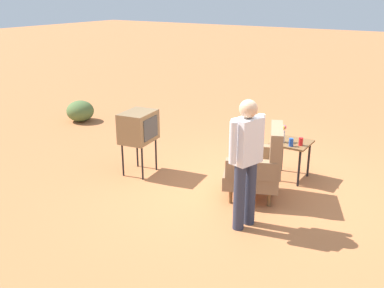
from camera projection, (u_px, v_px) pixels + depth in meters
ground_plane at (253, 192)px, 6.50m from camera, size 60.00×60.00×0.00m
armchair at (259, 165)px, 6.21m from camera, size 1.00×1.01×1.06m
side_table at (291, 147)px, 6.84m from camera, size 0.56×0.56×0.61m
tv_on_stand at (139, 127)px, 6.95m from camera, size 0.66×0.52×1.03m
person_standing at (246, 157)px, 5.27m from camera, size 0.55×0.31×1.64m
soda_can_red at (301, 142)px, 6.63m from camera, size 0.07×0.07×0.12m
soda_can_blue at (291, 142)px, 6.60m from camera, size 0.07×0.07×0.12m
flower_vase at (282, 133)px, 6.75m from camera, size 0.15×0.10×0.27m
shrub_near at (80, 111)px, 9.99m from camera, size 0.62×0.62×0.48m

